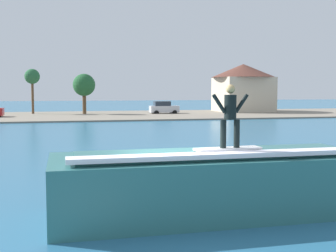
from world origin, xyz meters
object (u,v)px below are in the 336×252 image
at_px(tree_short_bushy, 84,85).
at_px(wave_crest, 209,183).
at_px(surfboard, 228,149).
at_px(surfer, 230,113).
at_px(car_far_shore, 164,108).
at_px(tree_tall_bare, 32,78).
at_px(house_gabled_white, 243,86).

bearing_deg(tree_short_bushy, wave_crest, -88.81).
xyz_separation_m(surfboard, tree_short_bushy, (-1.38, 49.86, 2.16)).
bearing_deg(wave_crest, surfer, -56.21).
relative_size(car_far_shore, tree_tall_bare, 0.63).
height_order(car_far_shore, tree_short_bushy, tree_short_bushy).
height_order(surfer, tree_short_bushy, tree_short_bushy).
bearing_deg(wave_crest, car_far_shore, 78.52).
distance_m(wave_crest, surfer, 2.09).
height_order(surfboard, surfer, surfer).
distance_m(wave_crest, tree_tall_bare, 52.11).
height_order(house_gabled_white, tree_tall_bare, house_gabled_white).
xyz_separation_m(surfboard, surfer, (0.03, -0.07, 0.96)).
height_order(wave_crest, surfer, surfer).
bearing_deg(house_gabled_white, tree_tall_bare, 178.49).
xyz_separation_m(wave_crest, surfer, (0.38, -0.57, 1.97)).
height_order(wave_crest, car_far_shore, car_far_shore).
bearing_deg(tree_short_bushy, car_far_shore, -6.58).
bearing_deg(surfer, house_gabled_white, 66.46).
relative_size(surfer, house_gabled_white, 0.17).
distance_m(car_far_shore, tree_tall_bare, 18.42).
distance_m(wave_crest, tree_short_bushy, 49.47).
relative_size(surfer, tree_tall_bare, 0.27).
xyz_separation_m(car_far_shore, tree_short_bushy, (-10.80, 1.25, 3.10)).
relative_size(wave_crest, tree_short_bushy, 1.53).
height_order(tree_tall_bare, tree_short_bushy, tree_tall_bare).
height_order(surfer, car_far_shore, surfer).
xyz_separation_m(surfer, tree_tall_bare, (-8.26, 51.91, 2.26)).
height_order(surfboard, tree_short_bushy, tree_short_bushy).
bearing_deg(tree_tall_bare, surfer, -80.96).
bearing_deg(tree_tall_bare, car_far_shore, -10.36).
distance_m(surfboard, surfer, 0.96).
bearing_deg(surfer, tree_short_bushy, 91.62).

